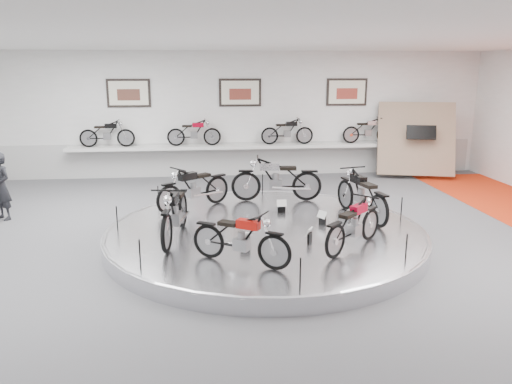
{
  "coord_description": "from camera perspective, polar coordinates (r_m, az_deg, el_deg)",
  "views": [
    {
      "loc": [
        -1.19,
        -9.24,
        3.42
      ],
      "look_at": [
        -0.16,
        0.6,
        0.98
      ],
      "focal_mm": 35.0,
      "sensor_mm": 36.0,
      "label": 1
    }
  ],
  "objects": [
    {
      "name": "bike_b",
      "position": [
        12.07,
        2.36,
        1.51
      ],
      "size": [
        1.91,
        0.83,
        1.09
      ],
      "primitive_type": null,
      "rotation": [
        0.0,
        0.0,
        3.05
      ],
      "color": "silver",
      "rests_on": "display_platform"
    },
    {
      "name": "wall_front",
      "position": [
        2.91,
        19.93,
        -16.31
      ],
      "size": [
        16.0,
        0.0,
        16.0
      ],
      "primitive_type": "plane",
      "rotation": [
        -1.57,
        0.0,
        0.0
      ],
      "color": "white",
      "rests_on": "floor"
    },
    {
      "name": "bike_d",
      "position": [
        9.45,
        -9.27,
        -2.22
      ],
      "size": [
        0.91,
        1.9,
        1.07
      ],
      "primitive_type": null,
      "rotation": [
        0.0,
        0.0,
        4.56
      ],
      "color": "black",
      "rests_on": "display_platform"
    },
    {
      "name": "bike_e",
      "position": [
        8.17,
        -1.78,
        -5.26
      ],
      "size": [
        1.58,
        1.26,
        0.9
      ],
      "primitive_type": null,
      "rotation": [
        0.0,
        0.0,
        5.73
      ],
      "color": "#A9100A",
      "rests_on": "display_platform"
    },
    {
      "name": "bike_c",
      "position": [
        11.47,
        -7.12,
        0.53
      ],
      "size": [
        1.72,
        1.52,
        1.0
      ],
      "primitive_type": null,
      "rotation": [
        0.0,
        0.0,
        3.8
      ],
      "color": "black",
      "rests_on": "display_platform"
    },
    {
      "name": "shelf_bike_d",
      "position": [
        16.95,
        12.69,
        6.71
      ],
      "size": [
        1.22,
        0.43,
        0.73
      ],
      "primitive_type": null,
      "color": "silver",
      "rests_on": "shelf"
    },
    {
      "name": "poster_left",
      "position": [
        16.38,
        -14.36,
        10.89
      ],
      "size": [
        1.35,
        0.06,
        0.88
      ],
      "primitive_type": "cube",
      "color": "white",
      "rests_on": "wall_back"
    },
    {
      "name": "poster_center",
      "position": [
        16.26,
        -1.82,
        11.29
      ],
      "size": [
        1.35,
        0.06,
        0.88
      ],
      "primitive_type": "cube",
      "color": "white",
      "rests_on": "wall_back"
    },
    {
      "name": "bike_a",
      "position": [
        10.9,
        11.99,
        -0.26
      ],
      "size": [
        1.0,
        1.87,
        1.05
      ],
      "primitive_type": null,
      "rotation": [
        0.0,
        0.0,
        1.79
      ],
      "color": "black",
      "rests_on": "display_platform"
    },
    {
      "name": "display_platform",
      "position": [
        10.16,
        1.07,
        -4.95
      ],
      "size": [
        6.4,
        6.4,
        0.3
      ],
      "primitive_type": "cylinder",
      "color": "silver",
      "rests_on": "floor"
    },
    {
      "name": "dado_band",
      "position": [
        16.52,
        -1.77,
        3.82
      ],
      "size": [
        15.68,
        0.04,
        1.1
      ],
      "primitive_type": "cube",
      "color": "#BCBCBA",
      "rests_on": "floor"
    },
    {
      "name": "display_panel",
      "position": [
        16.92,
        17.82,
        5.8
      ],
      "size": [
        2.56,
        1.52,
        2.3
      ],
      "primitive_type": "cube",
      "rotation": [
        -0.35,
        0.0,
        -0.26
      ],
      "color": "#93725E",
      "rests_on": "floor"
    },
    {
      "name": "shelf_bike_b",
      "position": [
        16.07,
        -7.1,
        6.56
      ],
      "size": [
        1.22,
        0.43,
        0.73
      ],
      "primitive_type": null,
      "color": "maroon",
      "rests_on": "shelf"
    },
    {
      "name": "shelf_bike_a",
      "position": [
        16.35,
        -16.65,
        6.21
      ],
      "size": [
        1.22,
        0.43,
        0.73
      ],
      "primitive_type": null,
      "color": "black",
      "rests_on": "shelf"
    },
    {
      "name": "poster_right",
      "position": [
        16.88,
        10.34,
        11.17
      ],
      "size": [
        1.35,
        0.06,
        0.88
      ],
      "primitive_type": "cube",
      "color": "white",
      "rests_on": "wall_back"
    },
    {
      "name": "ceiling",
      "position": [
        9.34,
        1.42,
        17.38
      ],
      "size": [
        16.0,
        16.0,
        0.0
      ],
      "primitive_type": "plane",
      "rotation": [
        3.14,
        0.0,
        0.0
      ],
      "color": "white",
      "rests_on": "wall_back"
    },
    {
      "name": "bike_f",
      "position": [
        9.02,
        11.13,
        -3.63
      ],
      "size": [
        1.5,
        1.46,
        0.91
      ],
      "primitive_type": null,
      "rotation": [
        0.0,
        0.0,
        7.04
      ],
      "color": "maroon",
      "rests_on": "display_platform"
    },
    {
      "name": "wall_back",
      "position": [
        16.35,
        -1.82,
        8.84
      ],
      "size": [
        16.0,
        0.0,
        16.0
      ],
      "primitive_type": "plane",
      "rotation": [
        1.57,
        0.0,
        0.0
      ],
      "color": "white",
      "rests_on": "floor"
    },
    {
      "name": "shelf",
      "position": [
        16.17,
        -1.71,
        5.22
      ],
      "size": [
        11.0,
        0.55,
        0.1
      ],
      "primitive_type": "cube",
      "color": "silver",
      "rests_on": "wall_back"
    },
    {
      "name": "visitor",
      "position": [
        12.96,
        -27.14,
        0.56
      ],
      "size": [
        0.69,
        0.64,
        1.57
      ],
      "primitive_type": "imported",
      "rotation": [
        0.0,
        0.0,
        -0.62
      ],
      "color": "black",
      "rests_on": "floor"
    },
    {
      "name": "floor",
      "position": [
        9.93,
        1.28,
        -6.33
      ],
      "size": [
        16.0,
        16.0,
        0.0
      ],
      "primitive_type": "plane",
      "color": "#4C4C4F",
      "rests_on": "ground"
    },
    {
      "name": "platform_rim",
      "position": [
        10.12,
        1.07,
        -4.31
      ],
      "size": [
        6.4,
        6.4,
        0.1
      ],
      "primitive_type": "torus",
      "color": "#B2B2BA",
      "rests_on": "display_platform"
    },
    {
      "name": "shelf_bike_c",
      "position": [
        16.29,
        3.58,
        6.74
      ],
      "size": [
        1.22,
        0.43,
        0.73
      ],
      "primitive_type": null,
      "color": "black",
      "rests_on": "shelf"
    }
  ]
}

